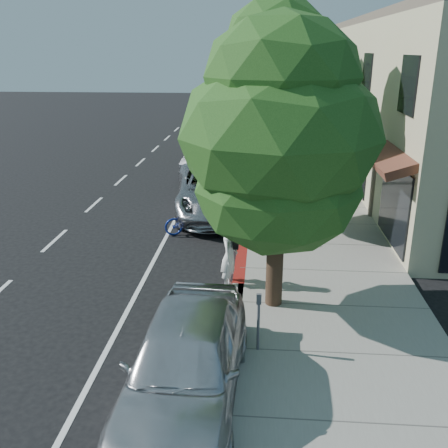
# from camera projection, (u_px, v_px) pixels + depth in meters

# --- Properties ---
(ground) EXTENTS (120.00, 120.00, 0.00)m
(ground) POSITION_uv_depth(u_px,v_px,m) (240.00, 272.00, 14.06)
(ground) COLOR black
(ground) RESTS_ON ground
(sidewalk) EXTENTS (4.60, 56.00, 0.15)m
(sidewalk) POSITION_uv_depth(u_px,v_px,m) (302.00, 194.00, 21.39)
(sidewalk) COLOR gray
(sidewalk) RESTS_ON ground
(curb) EXTENTS (0.30, 56.00, 0.15)m
(curb) POSITION_uv_depth(u_px,v_px,m) (249.00, 193.00, 21.55)
(curb) COLOR #9E998E
(curb) RESTS_ON ground
(curb_red_segment) EXTENTS (0.32, 4.00, 0.15)m
(curb_red_segment) POSITION_uv_depth(u_px,v_px,m) (242.00, 256.00, 14.97)
(curb_red_segment) COLOR maroon
(curb_red_segment) RESTS_ON ground
(storefront_building) EXTENTS (10.00, 36.00, 7.00)m
(storefront_building) POSITION_uv_depth(u_px,v_px,m) (419.00, 93.00, 29.12)
(storefront_building) COLOR #BAB48F
(storefront_building) RESTS_ON ground
(street_tree_0) EXTENTS (4.42, 4.42, 6.75)m
(street_tree_0) POSITION_uv_depth(u_px,v_px,m) (279.00, 140.00, 10.75)
(street_tree_0) COLOR black
(street_tree_0) RESTS_ON ground
(street_tree_1) EXTENTS (4.41, 4.41, 7.57)m
(street_tree_1) POSITION_uv_depth(u_px,v_px,m) (275.00, 89.00, 16.18)
(street_tree_1) COLOR black
(street_tree_1) RESTS_ON ground
(street_tree_2) EXTENTS (4.47, 4.47, 7.69)m
(street_tree_2) POSITION_uv_depth(u_px,v_px,m) (273.00, 77.00, 21.80)
(street_tree_2) COLOR black
(street_tree_2) RESTS_ON ground
(street_tree_3) EXTENTS (4.79, 4.79, 8.15)m
(street_tree_3) POSITION_uv_depth(u_px,v_px,m) (271.00, 66.00, 27.35)
(street_tree_3) COLOR black
(street_tree_3) RESTS_ON ground
(street_tree_4) EXTENTS (4.90, 4.90, 7.82)m
(street_tree_4) POSITION_uv_depth(u_px,v_px,m) (270.00, 67.00, 33.08)
(street_tree_4) COLOR black
(street_tree_4) RESTS_ON ground
(street_tree_5) EXTENTS (5.37, 5.37, 7.90)m
(street_tree_5) POSITION_uv_depth(u_px,v_px,m) (269.00, 65.00, 38.74)
(street_tree_5) COLOR black
(street_tree_5) RESTS_ON ground
(cyclist) EXTENTS (0.52, 0.70, 1.77)m
(cyclist) POSITION_uv_depth(u_px,v_px,m) (229.00, 256.00, 12.91)
(cyclist) COLOR white
(cyclist) RESTS_ON ground
(bicycle) EXTENTS (1.93, 1.25, 0.96)m
(bicycle) POSITION_uv_depth(u_px,v_px,m) (191.00, 220.00, 16.85)
(bicycle) COLOR navy
(bicycle) RESTS_ON ground
(silver_suv) EXTENTS (3.79, 6.80, 1.80)m
(silver_suv) POSITION_uv_depth(u_px,v_px,m) (216.00, 189.00, 19.02)
(silver_suv) COLOR #A4A3A8
(silver_suv) RESTS_ON ground
(dark_sedan) EXTENTS (2.24, 5.05, 1.61)m
(dark_sedan) POSITION_uv_depth(u_px,v_px,m) (208.00, 157.00, 25.13)
(dark_sedan) COLOR #222427
(dark_sedan) RESTS_ON ground
(white_pickup) EXTENTS (2.87, 5.86, 1.64)m
(white_pickup) POSITION_uv_depth(u_px,v_px,m) (222.00, 129.00, 33.69)
(white_pickup) COLOR silver
(white_pickup) RESTS_ON ground
(dark_suv_far) EXTENTS (2.45, 4.85, 1.58)m
(dark_suv_far) POSITION_uv_depth(u_px,v_px,m) (227.00, 124.00, 36.01)
(dark_suv_far) COLOR black
(dark_suv_far) RESTS_ON ground
(near_car_a) EXTENTS (2.11, 4.93, 1.66)m
(near_car_a) POSITION_uv_depth(u_px,v_px,m) (186.00, 361.00, 8.66)
(near_car_a) COLOR silver
(near_car_a) RESTS_ON ground
(pedestrian) EXTENTS (0.88, 0.69, 1.80)m
(pedestrian) POSITION_uv_depth(u_px,v_px,m) (282.00, 152.00, 25.11)
(pedestrian) COLOR black
(pedestrian) RESTS_ON sidewalk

